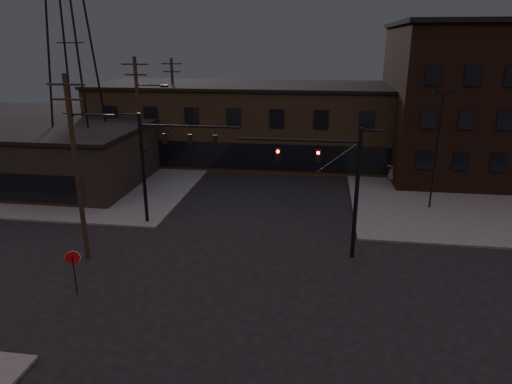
# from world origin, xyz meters

# --- Properties ---
(ground) EXTENTS (140.00, 140.00, 0.00)m
(ground) POSITION_xyz_m (0.00, 0.00, 0.00)
(ground) COLOR black
(ground) RESTS_ON ground
(sidewalk_ne) EXTENTS (30.00, 30.00, 0.15)m
(sidewalk_ne) POSITION_xyz_m (22.00, 22.00, 0.07)
(sidewalk_ne) COLOR #474744
(sidewalk_ne) RESTS_ON ground
(sidewalk_nw) EXTENTS (30.00, 30.00, 0.15)m
(sidewalk_nw) POSITION_xyz_m (-22.00, 22.00, 0.07)
(sidewalk_nw) COLOR #474744
(sidewalk_nw) RESTS_ON ground
(building_row) EXTENTS (40.00, 12.00, 8.00)m
(building_row) POSITION_xyz_m (0.00, 28.00, 4.00)
(building_row) COLOR #493927
(building_row) RESTS_ON ground
(building_right) EXTENTS (22.00, 16.00, 14.00)m
(building_right) POSITION_xyz_m (22.00, 26.00, 7.00)
(building_right) COLOR black
(building_right) RESTS_ON ground
(building_left) EXTENTS (16.00, 12.00, 5.00)m
(building_left) POSITION_xyz_m (-20.00, 16.00, 2.50)
(building_left) COLOR black
(building_left) RESTS_ON ground
(traffic_signal_near) EXTENTS (7.12, 0.24, 8.00)m
(traffic_signal_near) POSITION_xyz_m (5.36, 4.50, 4.93)
(traffic_signal_near) COLOR black
(traffic_signal_near) RESTS_ON ground
(traffic_signal_far) EXTENTS (7.12, 0.24, 8.00)m
(traffic_signal_far) POSITION_xyz_m (-6.72, 8.00, 5.01)
(traffic_signal_far) COLOR black
(traffic_signal_far) RESTS_ON ground
(stop_sign) EXTENTS (0.72, 0.33, 2.48)m
(stop_sign) POSITION_xyz_m (-8.00, -1.99, 1.84)
(stop_sign) COLOR black
(stop_sign) RESTS_ON ground
(utility_pole_near) EXTENTS (3.70, 0.28, 11.00)m
(utility_pole_near) POSITION_xyz_m (-9.43, 2.00, 5.87)
(utility_pole_near) COLOR black
(utility_pole_near) RESTS_ON ground
(utility_pole_mid) EXTENTS (3.70, 0.28, 11.50)m
(utility_pole_mid) POSITION_xyz_m (-10.44, 14.00, 6.13)
(utility_pole_mid) COLOR black
(utility_pole_mid) RESTS_ON ground
(utility_pole_far) EXTENTS (2.20, 0.28, 11.00)m
(utility_pole_far) POSITION_xyz_m (-11.50, 26.00, 5.78)
(utility_pole_far) COLOR black
(utility_pole_far) RESTS_ON ground
(transmission_tower) EXTENTS (7.00, 7.00, 25.00)m
(transmission_tower) POSITION_xyz_m (-18.00, 18.00, 12.50)
(transmission_tower) COLOR black
(transmission_tower) RESTS_ON ground
(lot_light_a) EXTENTS (1.50, 0.28, 9.14)m
(lot_light_a) POSITION_xyz_m (13.00, 14.00, 5.51)
(lot_light_a) COLOR black
(lot_light_a) RESTS_ON ground
(lot_light_b) EXTENTS (1.50, 0.28, 9.14)m
(lot_light_b) POSITION_xyz_m (19.00, 19.00, 5.51)
(lot_light_b) COLOR black
(lot_light_b) RESTS_ON ground
(parked_car_lot_a) EXTENTS (4.94, 2.04, 1.68)m
(parked_car_lot_a) POSITION_xyz_m (16.12, 19.73, 0.99)
(parked_car_lot_a) COLOR black
(parked_car_lot_a) RESTS_ON sidewalk_ne
(parked_car_lot_b) EXTENTS (5.44, 3.53, 1.47)m
(parked_car_lot_b) POSITION_xyz_m (13.24, 21.40, 0.88)
(parked_car_lot_b) COLOR silver
(parked_car_lot_b) RESTS_ON sidewalk_ne
(car_crossing) EXTENTS (3.19, 4.71, 1.47)m
(car_crossing) POSITION_xyz_m (0.84, 25.02, 0.73)
(car_crossing) COLOR black
(car_crossing) RESTS_ON ground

